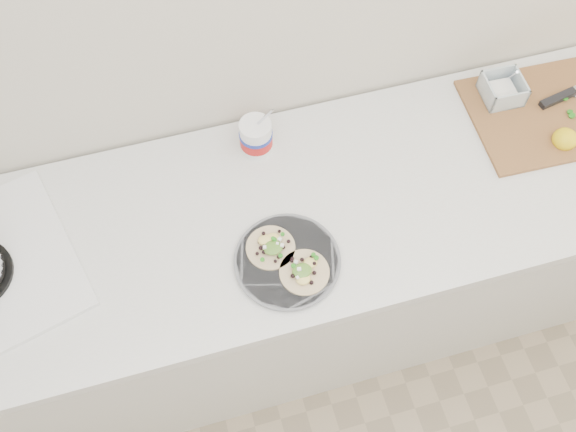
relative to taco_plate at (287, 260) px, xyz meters
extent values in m
cube|color=beige|center=(0.02, 0.46, 0.38)|extent=(3.50, 0.05, 2.60)
cube|color=silver|center=(0.02, 0.17, -0.49)|extent=(2.40, 0.62, 0.86)
cube|color=silver|center=(0.02, 0.15, -0.04)|extent=(2.44, 0.66, 0.04)
cylinder|color=slate|center=(0.00, 0.00, -0.01)|extent=(0.26, 0.26, 0.01)
cylinder|color=slate|center=(0.00, 0.00, -0.01)|extent=(0.28, 0.28, 0.00)
cylinder|color=white|center=(0.01, 0.37, 0.04)|extent=(0.09, 0.09, 0.11)
cylinder|color=red|center=(0.01, 0.37, 0.03)|extent=(0.09, 0.09, 0.04)
cylinder|color=#192D99|center=(0.01, 0.37, 0.05)|extent=(0.09, 0.09, 0.01)
cube|color=brown|center=(0.90, 0.26, -0.01)|extent=(0.52, 0.37, 0.01)
cube|color=white|center=(0.76, 0.35, 0.01)|extent=(0.07, 0.07, 0.03)
ellipsoid|color=yellow|center=(0.86, 0.15, 0.01)|extent=(0.07, 0.07, 0.06)
cube|color=black|center=(0.91, 0.29, 0.00)|extent=(0.12, 0.05, 0.02)
camera|label=1|loc=(-0.19, -0.68, 1.48)|focal=40.00mm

